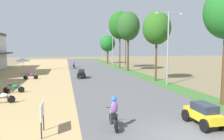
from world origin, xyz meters
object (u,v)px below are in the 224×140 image
Objects in this scene: car_hatchback_black at (81,73)px; median_tree_fourth at (120,25)px; median_tree_fifth at (108,43)px; streetlamp_near at (168,43)px; parked_motorbike_second at (14,87)px; median_tree_second at (157,28)px; streetlamp_mid at (113,45)px; street_signboard at (42,113)px; parked_motorbike_nearest at (2,97)px; utility_pole_near at (126,46)px; motorbike_ahead_second at (74,65)px; motorbike_foreground_rider at (114,113)px; parked_motorbike_third at (31,76)px; car_sedan_yellow at (203,113)px; vendor_umbrella at (23,60)px; median_tree_third at (128,26)px; streetlamp_far at (103,46)px.

median_tree_fourth is at bearing 55.91° from car_hatchback_black.
streetlamp_near is at bearing -89.78° from median_tree_fifth.
median_tree_fourth reaches higher than parked_motorbike_second.
streetlamp_mid is (0.08, 24.68, -1.66)m from median_tree_second.
street_signboard is 0.18× the size of median_tree_second.
parked_motorbike_second is 10.79m from street_signboard.
parked_motorbike_nearest is 0.21× the size of utility_pole_near.
parked_motorbike_nearest is at bearing -115.56° from streetlamp_mid.
streetlamp_mid is at bearing 66.66° from car_hatchback_black.
motorbike_ahead_second reaches higher than parked_motorbike_second.
car_hatchback_black is at bearing 90.80° from motorbike_foreground_rider.
parked_motorbike_third is 22.33m from car_sedan_yellow.
vendor_umbrella is at bearing -148.31° from utility_pole_near.
vendor_umbrella reaches higher than car_sedan_yellow.
utility_pole_near is (2.81, 11.31, -3.23)m from median_tree_third.
median_tree_fifth is 45.42m from motorbike_foreground_rider.
streetlamp_far is at bearing 76.92° from street_signboard.
motorbike_foreground_rider is (0.25, -18.21, 0.11)m from car_hatchback_black.
median_tree_fourth is at bearing 91.64° from median_tree_third.
car_sedan_yellow is at bearing -108.71° from streetlamp_near.
utility_pole_near is (17.93, 18.43, 4.00)m from parked_motorbike_third.
median_tree_third is 1.33× the size of streetlamp_far.
streetlamp_near is at bearing -90.00° from streetlamp_far.
median_tree_third is 27.59m from car_sedan_yellow.
street_signboard is 33.82m from median_tree_fourth.
median_tree_second is at bearing 75.01° from car_sedan_yellow.
vendor_umbrella is at bearing -122.49° from streetlamp_far.
motorbike_ahead_second is at bearing -155.00° from utility_pole_near.
median_tree_third is at bearing -90.44° from streetlamp_far.
streetlamp_mid is at bearing -88.68° from median_tree_fifth.
parked_motorbike_second is 1.00× the size of motorbike_foreground_rider.
median_tree_fourth is 1.44× the size of streetlamp_far.
parked_motorbike_third is at bearing 99.92° from street_signboard.
streetlamp_near is at bearing -25.52° from parked_motorbike_third.
utility_pole_near reaches higher than car_sedan_yellow.
parked_motorbike_third is 0.18× the size of median_tree_third.
vendor_umbrella is 0.23× the size of median_tree_fourth.
streetlamp_far is (17.32, 27.20, 2.20)m from vendor_umbrella.
median_tree_third is 5.11× the size of car_hatchback_black.
car_sedan_yellow is (-4.05, -11.97, -3.87)m from streetlamp_near.
median_tree_fifth reaches higher than motorbike_foreground_rider.
median_tree_third is (-0.12, 11.57, 1.33)m from median_tree_second.
car_sedan_yellow is 19.48m from car_hatchback_black.
parked_motorbike_nearest is 7.35m from street_signboard.
vendor_umbrella is (-2.00, 6.12, 1.75)m from parked_motorbike_third.
parked_motorbike_nearest is 25.74m from motorbike_ahead_second.
street_signboard is 0.15× the size of median_tree_third.
motorbike_foreground_rider is (-8.46, -25.75, -6.93)m from median_tree_third.
median_tree_fourth is at bearing 53.72° from parked_motorbike_second.
car_hatchback_black is 13.27m from motorbike_ahead_second.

